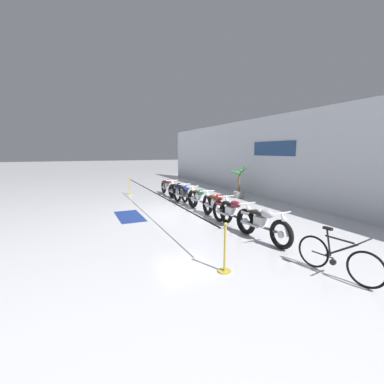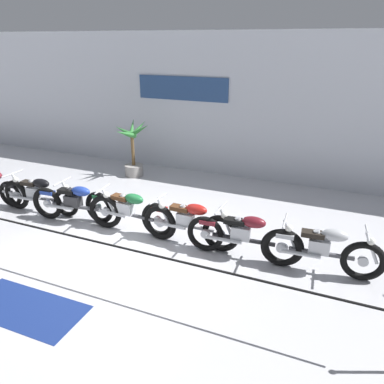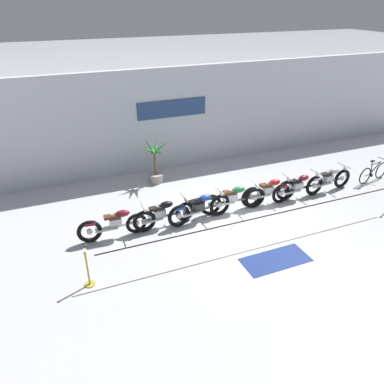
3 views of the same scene
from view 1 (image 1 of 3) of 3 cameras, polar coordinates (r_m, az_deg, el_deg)
name	(u,v)px [view 1 (image 1 of 3)]	position (r m, az deg, el deg)	size (l,w,h in m)	color
ground_plane	(185,212)	(10.59, -1.46, -4.36)	(120.00, 120.00, 0.00)	silver
back_wall	(284,159)	(13.14, 19.80, 6.99)	(28.00, 0.29, 4.20)	silver
motorcycle_maroon_0	(168,187)	(14.41, -5.41, 1.10)	(2.44, 0.62, 0.95)	black
motorcycle_black_1	(178,191)	(13.10, -3.21, 0.27)	(2.36, 0.62, 0.92)	black
motorcycle_blue_2	(185,194)	(11.86, -1.66, -0.53)	(2.32, 0.62, 0.97)	black
motorcycle_green_3	(200,199)	(10.74, 1.70, -1.56)	(2.41, 0.62, 0.96)	black
motorcycle_red_4	(216,206)	(9.49, 5.44, -3.01)	(2.21, 0.62, 0.97)	black
motorcycle_maroon_5	(232,213)	(8.45, 8.87, -4.61)	(2.28, 0.62, 0.96)	black
motorcycle_silver_6	(262,224)	(7.37, 15.27, -6.88)	(2.17, 0.62, 0.96)	black
bicycle	(337,258)	(5.95, 29.56, -12.69)	(1.69, 0.48, 0.95)	black
potted_palm_left_of_row	(239,183)	(13.82, 10.42, 1.92)	(1.15, 1.16, 1.76)	gray
stanchion_far_left	(146,191)	(11.35, -10.24, 0.21)	(10.38, 0.28, 1.05)	gold
stanchion_mid_left	(225,255)	(5.43, 7.32, -13.80)	(0.28, 0.28, 1.05)	gold
floor_banner	(130,216)	(10.11, -13.71, -5.25)	(1.98, 0.91, 0.01)	navy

